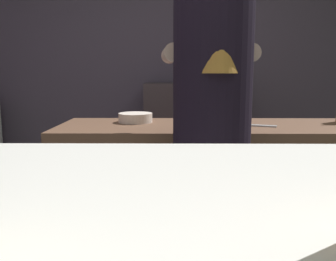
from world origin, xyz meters
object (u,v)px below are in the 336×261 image
at_px(mixing_bowl, 135,118).
at_px(chefs_knife, 254,125).
at_px(bottle_olive_oil, 218,73).
at_px(bartender, 212,122).
at_px(bottle_vinegar, 228,72).

height_order(mixing_bowl, chefs_knife, mixing_bowl).
bearing_deg(bottle_olive_oil, bartender, -97.94).
bearing_deg(bottle_olive_oil, bottle_vinegar, 4.46).
relative_size(mixing_bowl, bottle_olive_oil, 0.86).
distance_m(bartender, chefs_knife, 0.50).
bearing_deg(bottle_vinegar, chefs_knife, -92.86).
relative_size(bartender, chefs_knife, 7.20).
bearing_deg(bottle_vinegar, mixing_bowl, -120.42).
height_order(bottle_olive_oil, bottle_vinegar, bottle_vinegar).
bearing_deg(bartender, mixing_bowl, 31.59).
height_order(mixing_bowl, bottle_vinegar, bottle_vinegar).
distance_m(bartender, bottle_olive_oil, 1.84).
bearing_deg(chefs_knife, bottle_vinegar, 106.31).
height_order(bartender, bottle_vinegar, bartender).
bearing_deg(chefs_knife, bottle_olive_oil, 110.30).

